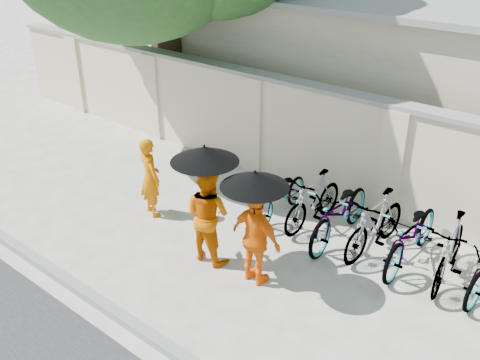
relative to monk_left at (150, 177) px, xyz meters
The scene contains 15 objects.
ground 1.57m from the monk_left, 21.44° to the right, with size 80.00×80.00×0.00m, color silver.
kerb 2.64m from the monk_left, 59.68° to the right, with size 40.00×0.16×0.12m, color gray.
compound_wall 3.55m from the monk_left, 49.61° to the left, with size 20.00×0.30×2.00m, color beige.
building_behind 7.33m from the monk_left, 63.12° to the left, with size 14.00×6.00×3.20m, color beige.
monk_left is the anchor object (origin of this frame).
monk_center 1.75m from the monk_left, 12.24° to the right, with size 0.76×0.59×1.56m, color #CF5A00.
parasol_center 2.13m from the monk_left, 14.37° to the right, with size 1.00×1.00×1.06m.
monk_right 2.69m from the monk_left, ahead, with size 0.87×0.36×1.48m, color orange.
parasol_right 2.90m from the monk_left, ahead, with size 0.94×0.94×0.99m.
bike_0 2.33m from the monk_left, 36.88° to the left, with size 0.57×1.63×0.86m, color #ACADB1.
bike_1 2.87m from the monk_left, 31.51° to the left, with size 0.45×1.60×0.96m, color #ACADB1.
bike_2 3.34m from the monk_left, 24.47° to the left, with size 0.68×1.95×1.03m, color #ACADB1.
bike_3 3.90m from the monk_left, 21.62° to the left, with size 0.48×1.68×1.01m, color #ACADB1.
bike_4 4.47m from the monk_left, 19.46° to the left, with size 0.67×1.91×1.00m, color #ACADB1.
bike_5 5.02m from the monk_left, 16.62° to the left, with size 0.47×1.68×1.01m, color #ACADB1.
Camera 1 is at (5.26, -4.97, 4.90)m, focal length 40.00 mm.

